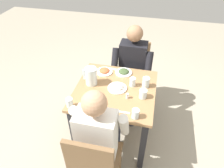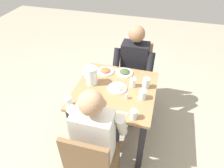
# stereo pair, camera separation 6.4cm
# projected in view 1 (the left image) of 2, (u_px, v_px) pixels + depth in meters

# --- Properties ---
(ground_plane) EXTENTS (8.00, 8.00, 0.00)m
(ground_plane) POSITION_uv_depth(u_px,v_px,m) (115.00, 134.00, 2.55)
(ground_plane) COLOR #9E937F
(dining_table) EXTENTS (0.81, 0.81, 0.73)m
(dining_table) POSITION_uv_depth(u_px,v_px,m) (115.00, 99.00, 2.18)
(dining_table) COLOR #997047
(dining_table) RESTS_ON ground_plane
(chair_near) EXTENTS (0.40, 0.40, 0.88)m
(chair_near) POSITION_uv_depth(u_px,v_px,m) (133.00, 70.00, 2.76)
(chair_near) COLOR brown
(chair_near) RESTS_ON ground_plane
(chair_far) EXTENTS (0.40, 0.40, 0.88)m
(chair_far) POSITION_uv_depth(u_px,v_px,m) (94.00, 163.00, 1.71)
(chair_far) COLOR brown
(chair_far) RESTS_ON ground_plane
(diner_near) EXTENTS (0.48, 0.53, 1.17)m
(diner_near) POSITION_uv_depth(u_px,v_px,m) (131.00, 70.00, 2.52)
(diner_near) COLOR black
(diner_near) RESTS_ON ground_plane
(diner_far) EXTENTS (0.48, 0.53, 1.17)m
(diner_far) POSITION_uv_depth(u_px,v_px,m) (100.00, 133.00, 1.78)
(diner_far) COLOR silver
(diner_far) RESTS_ON ground_plane
(water_pitcher) EXTENTS (0.16, 0.12, 0.19)m
(water_pitcher) POSITION_uv_depth(u_px,v_px,m) (91.00, 76.00, 2.11)
(water_pitcher) COLOR silver
(water_pitcher) RESTS_ON dining_table
(salad_bowl) EXTENTS (0.17, 0.17, 0.09)m
(salad_bowl) POSITION_uv_depth(u_px,v_px,m) (94.00, 101.00, 1.90)
(salad_bowl) COLOR white
(salad_bowl) RESTS_ON dining_table
(plate_dolmas) EXTENTS (0.19, 0.19, 0.04)m
(plate_dolmas) POSITION_uv_depth(u_px,v_px,m) (124.00, 72.00, 2.31)
(plate_dolmas) COLOR white
(plate_dolmas) RESTS_ON dining_table
(plate_rice_curry) EXTENTS (0.19, 0.19, 0.04)m
(plate_rice_curry) POSITION_uv_depth(u_px,v_px,m) (104.00, 71.00, 2.32)
(plate_rice_curry) COLOR white
(plate_rice_curry) RESTS_ON dining_table
(plate_yoghurt) EXTENTS (0.20, 0.20, 0.06)m
(plate_yoghurt) POSITION_uv_depth(u_px,v_px,m) (117.00, 87.00, 2.09)
(plate_yoghurt) COLOR white
(plate_yoghurt) RESTS_ON dining_table
(water_glass_far_right) EXTENTS (0.06, 0.06, 0.09)m
(water_glass_far_right) POSITION_uv_depth(u_px,v_px,m) (70.00, 103.00, 1.88)
(water_glass_far_right) COLOR silver
(water_glass_far_right) RESTS_ON dining_table
(water_glass_by_pitcher) EXTENTS (0.07, 0.07, 0.11)m
(water_glass_by_pitcher) POSITION_uv_depth(u_px,v_px,m) (146.00, 82.00, 2.10)
(water_glass_by_pitcher) COLOR silver
(water_glass_by_pitcher) RESTS_ON dining_table
(water_glass_near_right) EXTENTS (0.06, 0.06, 0.09)m
(water_glass_near_right) POSITION_uv_depth(u_px,v_px,m) (133.00, 82.00, 2.11)
(water_glass_near_right) COLOR silver
(water_glass_near_right) RESTS_ON dining_table
(water_glass_near_left) EXTENTS (0.06, 0.06, 0.09)m
(water_glass_near_left) POSITION_uv_depth(u_px,v_px,m) (135.00, 114.00, 1.77)
(water_glass_near_left) COLOR silver
(water_glass_near_left) RESTS_ON dining_table
(water_glass_far_left) EXTENTS (0.07, 0.07, 0.09)m
(water_glass_far_left) POSITION_uv_depth(u_px,v_px,m) (143.00, 94.00, 1.97)
(water_glass_far_left) COLOR silver
(water_glass_far_left) RESTS_ON dining_table
(salt_shaker) EXTENTS (0.03, 0.03, 0.05)m
(salt_shaker) POSITION_uv_depth(u_px,v_px,m) (127.00, 96.00, 1.98)
(salt_shaker) COLOR white
(salt_shaker) RESTS_ON dining_table
(fork_near) EXTENTS (0.17, 0.07, 0.01)m
(fork_near) POSITION_uv_depth(u_px,v_px,m) (90.00, 107.00, 1.89)
(fork_near) COLOR silver
(fork_near) RESTS_ON dining_table
(knife_near) EXTENTS (0.19, 0.02, 0.01)m
(knife_near) POSITION_uv_depth(u_px,v_px,m) (120.00, 112.00, 1.84)
(knife_near) COLOR silver
(knife_near) RESTS_ON dining_table
(fork_far) EXTENTS (0.17, 0.05, 0.01)m
(fork_far) POSITION_uv_depth(u_px,v_px,m) (116.00, 70.00, 2.36)
(fork_far) COLOR silver
(fork_far) RESTS_ON dining_table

